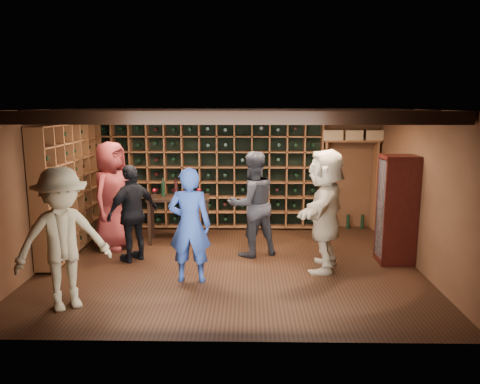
{
  "coord_description": "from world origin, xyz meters",
  "views": [
    {
      "loc": [
        0.3,
        -7.26,
        2.58
      ],
      "look_at": [
        0.16,
        0.2,
        1.18
      ],
      "focal_mm": 35.0,
      "sensor_mm": 36.0,
      "label": 1
    }
  ],
  "objects_px": {
    "guest_red_floral": "(112,196)",
    "tasting_table": "(179,202)",
    "man_blue_shirt": "(190,225)",
    "display_cabinet": "(396,212)",
    "guest_khaki": "(63,239)",
    "man_grey_suit": "(252,204)",
    "guest_beige": "(325,210)",
    "guest_woman_black": "(133,213)"
  },
  "relations": [
    {
      "from": "guest_woman_black",
      "to": "guest_beige",
      "type": "xyz_separation_m",
      "value": [
        3.11,
        -0.35,
        0.15
      ]
    },
    {
      "from": "man_grey_suit",
      "to": "guest_khaki",
      "type": "bearing_deg",
      "value": 17.73
    },
    {
      "from": "man_blue_shirt",
      "to": "display_cabinet",
      "type": "bearing_deg",
      "value": -163.47
    },
    {
      "from": "guest_red_floral",
      "to": "guest_beige",
      "type": "height_order",
      "value": "guest_red_floral"
    },
    {
      "from": "display_cabinet",
      "to": "man_grey_suit",
      "type": "relative_size",
      "value": 0.97
    },
    {
      "from": "man_blue_shirt",
      "to": "guest_woman_black",
      "type": "bearing_deg",
      "value": -39.66
    },
    {
      "from": "man_grey_suit",
      "to": "man_blue_shirt",
      "type": "bearing_deg",
      "value": 28.6
    },
    {
      "from": "guest_beige",
      "to": "tasting_table",
      "type": "xyz_separation_m",
      "value": [
        -2.52,
        1.47,
        -0.19
      ]
    },
    {
      "from": "display_cabinet",
      "to": "guest_khaki",
      "type": "bearing_deg",
      "value": -158.72
    },
    {
      "from": "man_blue_shirt",
      "to": "man_grey_suit",
      "type": "bearing_deg",
      "value": -125.43
    },
    {
      "from": "guest_khaki",
      "to": "man_blue_shirt",
      "type": "bearing_deg",
      "value": -0.91
    },
    {
      "from": "display_cabinet",
      "to": "tasting_table",
      "type": "xyz_separation_m",
      "value": [
        -3.73,
        1.14,
        -0.09
      ]
    },
    {
      "from": "man_blue_shirt",
      "to": "man_grey_suit",
      "type": "height_order",
      "value": "man_grey_suit"
    },
    {
      "from": "tasting_table",
      "to": "guest_khaki",
      "type": "bearing_deg",
      "value": -112.88
    },
    {
      "from": "guest_woman_black",
      "to": "guest_khaki",
      "type": "xyz_separation_m",
      "value": [
        -0.42,
        -1.87,
        0.1
      ]
    },
    {
      "from": "guest_red_floral",
      "to": "tasting_table",
      "type": "height_order",
      "value": "guest_red_floral"
    },
    {
      "from": "man_grey_suit",
      "to": "guest_red_floral",
      "type": "relative_size",
      "value": 0.93
    },
    {
      "from": "guest_beige",
      "to": "guest_khaki",
      "type": "bearing_deg",
      "value": -49.65
    },
    {
      "from": "tasting_table",
      "to": "guest_red_floral",
      "type": "bearing_deg",
      "value": -162.62
    },
    {
      "from": "guest_red_floral",
      "to": "guest_woman_black",
      "type": "distance_m",
      "value": 0.88
    },
    {
      "from": "guest_red_floral",
      "to": "guest_woman_black",
      "type": "relative_size",
      "value": 1.2
    },
    {
      "from": "guest_woman_black",
      "to": "tasting_table",
      "type": "xyz_separation_m",
      "value": [
        0.59,
        1.12,
        -0.04
      ]
    },
    {
      "from": "display_cabinet",
      "to": "tasting_table",
      "type": "distance_m",
      "value": 3.9
    },
    {
      "from": "display_cabinet",
      "to": "guest_red_floral",
      "type": "xyz_separation_m",
      "value": [
        -4.86,
        0.7,
        0.11
      ]
    },
    {
      "from": "man_blue_shirt",
      "to": "tasting_table",
      "type": "relative_size",
      "value": 1.42
    },
    {
      "from": "display_cabinet",
      "to": "guest_beige",
      "type": "height_order",
      "value": "guest_beige"
    },
    {
      "from": "man_blue_shirt",
      "to": "guest_khaki",
      "type": "distance_m",
      "value": 1.76
    },
    {
      "from": "guest_red_floral",
      "to": "guest_khaki",
      "type": "relative_size",
      "value": 1.06
    },
    {
      "from": "guest_khaki",
      "to": "display_cabinet",
      "type": "bearing_deg",
      "value": -12.56
    },
    {
      "from": "man_grey_suit",
      "to": "guest_khaki",
      "type": "distance_m",
      "value": 3.25
    },
    {
      "from": "display_cabinet",
      "to": "man_blue_shirt",
      "type": "relative_size",
      "value": 1.03
    },
    {
      "from": "tasting_table",
      "to": "man_blue_shirt",
      "type": "bearing_deg",
      "value": -81.31
    },
    {
      "from": "tasting_table",
      "to": "guest_beige",
      "type": "bearing_deg",
      "value": -34.54
    },
    {
      "from": "guest_red_floral",
      "to": "tasting_table",
      "type": "distance_m",
      "value": 1.23
    },
    {
      "from": "guest_khaki",
      "to": "tasting_table",
      "type": "bearing_deg",
      "value": 37.46
    },
    {
      "from": "guest_beige",
      "to": "man_grey_suit",
      "type": "bearing_deg",
      "value": -103.74
    },
    {
      "from": "man_grey_suit",
      "to": "guest_woman_black",
      "type": "distance_m",
      "value": 2.0
    },
    {
      "from": "man_blue_shirt",
      "to": "guest_red_floral",
      "type": "bearing_deg",
      "value": -43.67
    },
    {
      "from": "guest_beige",
      "to": "man_blue_shirt",
      "type": "bearing_deg",
      "value": -57.63
    },
    {
      "from": "guest_khaki",
      "to": "guest_beige",
      "type": "xyz_separation_m",
      "value": [
        3.53,
        1.52,
        0.05
      ]
    },
    {
      "from": "guest_woman_black",
      "to": "guest_beige",
      "type": "distance_m",
      "value": 3.13
    },
    {
      "from": "guest_red_floral",
      "to": "guest_beige",
      "type": "bearing_deg",
      "value": -88.08
    }
  ]
}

